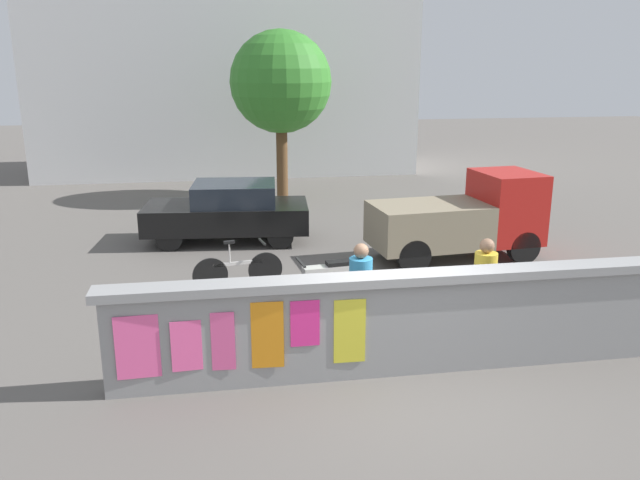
{
  "coord_description": "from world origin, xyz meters",
  "views": [
    {
      "loc": [
        -2.4,
        -7.81,
        4.15
      ],
      "look_at": [
        -0.65,
        2.74,
        1.16
      ],
      "focal_mm": 36.14,
      "sensor_mm": 36.0,
      "label": 1
    }
  ],
  "objects_px": {
    "tree_roadside": "(281,83)",
    "bicycle_far": "(563,302)",
    "person_bystander": "(485,279)",
    "car_parked": "(229,211)",
    "person_walking": "(361,285)",
    "auto_rickshaw_truck": "(464,218)",
    "motorcycle": "(333,281)",
    "bicycle_near": "(238,271)"
  },
  "relations": [
    {
      "from": "bicycle_far",
      "to": "person_bystander",
      "type": "xyz_separation_m",
      "value": [
        -1.58,
        -0.41,
        0.62
      ]
    },
    {
      "from": "car_parked",
      "to": "tree_roadside",
      "type": "distance_m",
      "value": 5.83
    },
    {
      "from": "tree_roadside",
      "to": "bicycle_near",
      "type": "bearing_deg",
      "value": -101.88
    },
    {
      "from": "auto_rickshaw_truck",
      "to": "car_parked",
      "type": "xyz_separation_m",
      "value": [
        -4.93,
        2.24,
        -0.17
      ]
    },
    {
      "from": "auto_rickshaw_truck",
      "to": "bicycle_far",
      "type": "relative_size",
      "value": 2.22
    },
    {
      "from": "car_parked",
      "to": "motorcycle",
      "type": "xyz_separation_m",
      "value": [
        1.67,
        -4.54,
        -0.27
      ]
    },
    {
      "from": "motorcycle",
      "to": "bicycle_far",
      "type": "height_order",
      "value": "bicycle_far"
    },
    {
      "from": "person_walking",
      "to": "motorcycle",
      "type": "bearing_deg",
      "value": 92.4
    },
    {
      "from": "person_bystander",
      "to": "person_walking",
      "type": "bearing_deg",
      "value": 178.66
    },
    {
      "from": "bicycle_near",
      "to": "person_walking",
      "type": "relative_size",
      "value": 1.04
    },
    {
      "from": "person_walking",
      "to": "person_bystander",
      "type": "distance_m",
      "value": 1.9
    },
    {
      "from": "bicycle_near",
      "to": "person_bystander",
      "type": "relative_size",
      "value": 1.04
    },
    {
      "from": "person_bystander",
      "to": "tree_roadside",
      "type": "xyz_separation_m",
      "value": [
        -1.85,
        11.12,
        2.53
      ]
    },
    {
      "from": "motorcycle",
      "to": "tree_roadside",
      "type": "bearing_deg",
      "value": 89.24
    },
    {
      "from": "car_parked",
      "to": "bicycle_far",
      "type": "bearing_deg",
      "value": -48.62
    },
    {
      "from": "car_parked",
      "to": "person_walking",
      "type": "distance_m",
      "value": 6.53
    },
    {
      "from": "tree_roadside",
      "to": "auto_rickshaw_truck",
      "type": "bearing_deg",
      "value": -65.9
    },
    {
      "from": "person_bystander",
      "to": "tree_roadside",
      "type": "distance_m",
      "value": 11.56
    },
    {
      "from": "bicycle_far",
      "to": "person_bystander",
      "type": "relative_size",
      "value": 1.04
    },
    {
      "from": "bicycle_near",
      "to": "tree_roadside",
      "type": "distance_m",
      "value": 8.96
    },
    {
      "from": "bicycle_near",
      "to": "person_walking",
      "type": "xyz_separation_m",
      "value": [
        1.67,
        -2.87,
        0.62
      ]
    },
    {
      "from": "auto_rickshaw_truck",
      "to": "bicycle_near",
      "type": "xyz_separation_m",
      "value": [
        -4.87,
        -1.18,
        -0.54
      ]
    },
    {
      "from": "bicycle_far",
      "to": "tree_roadside",
      "type": "height_order",
      "value": "tree_roadside"
    },
    {
      "from": "motorcycle",
      "to": "auto_rickshaw_truck",
      "type": "bearing_deg",
      "value": 35.2
    },
    {
      "from": "auto_rickshaw_truck",
      "to": "motorcycle",
      "type": "xyz_separation_m",
      "value": [
        -3.27,
        -2.31,
        -0.44
      ]
    },
    {
      "from": "motorcycle",
      "to": "person_bystander",
      "type": "distance_m",
      "value": 2.71
    },
    {
      "from": "tree_roadside",
      "to": "bicycle_far",
      "type": "bearing_deg",
      "value": -72.26
    },
    {
      "from": "bicycle_near",
      "to": "person_walking",
      "type": "height_order",
      "value": "person_walking"
    },
    {
      "from": "auto_rickshaw_truck",
      "to": "motorcycle",
      "type": "relative_size",
      "value": 1.96
    },
    {
      "from": "auto_rickshaw_truck",
      "to": "person_bystander",
      "type": "xyz_separation_m",
      "value": [
        -1.3,
        -4.09,
        0.09
      ]
    },
    {
      "from": "person_bystander",
      "to": "car_parked",
      "type": "bearing_deg",
      "value": 119.89
    },
    {
      "from": "auto_rickshaw_truck",
      "to": "bicycle_near",
      "type": "height_order",
      "value": "auto_rickshaw_truck"
    },
    {
      "from": "person_walking",
      "to": "tree_roadside",
      "type": "height_order",
      "value": "tree_roadside"
    },
    {
      "from": "car_parked",
      "to": "person_walking",
      "type": "xyz_separation_m",
      "value": [
        1.74,
        -6.29,
        0.26
      ]
    },
    {
      "from": "car_parked",
      "to": "auto_rickshaw_truck",
      "type": "bearing_deg",
      "value": -24.38
    },
    {
      "from": "person_bystander",
      "to": "tree_roadside",
      "type": "relative_size",
      "value": 0.32
    },
    {
      "from": "car_parked",
      "to": "bicycle_far",
      "type": "height_order",
      "value": "car_parked"
    },
    {
      "from": "person_walking",
      "to": "tree_roadside",
      "type": "relative_size",
      "value": 0.32
    },
    {
      "from": "motorcycle",
      "to": "person_walking",
      "type": "xyz_separation_m",
      "value": [
        0.07,
        -1.74,
        0.52
      ]
    },
    {
      "from": "bicycle_near",
      "to": "bicycle_far",
      "type": "height_order",
      "value": "same"
    },
    {
      "from": "auto_rickshaw_truck",
      "to": "car_parked",
      "type": "bearing_deg",
      "value": 155.62
    },
    {
      "from": "bicycle_near",
      "to": "bicycle_far",
      "type": "bearing_deg",
      "value": -25.93
    }
  ]
}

